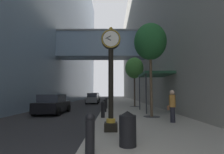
# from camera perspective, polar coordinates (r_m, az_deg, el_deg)

# --- Properties ---
(ground_plane) EXTENTS (110.00, 110.00, 0.00)m
(ground_plane) POSITION_cam_1_polar(r_m,az_deg,el_deg) (29.21, -1.74, -8.61)
(ground_plane) COLOR #262628
(ground_plane) RESTS_ON ground
(sidewalk_right) EXTENTS (5.93, 80.00, 0.14)m
(sidewalk_right) POSITION_cam_1_polar(r_m,az_deg,el_deg) (32.25, 3.77, -8.15)
(sidewalk_right) COLOR #9E998E
(sidewalk_right) RESTS_ON ground
(building_block_left) EXTENTS (21.97, 80.00, 36.83)m
(building_block_left) POSITION_cam_1_polar(r_m,az_deg,el_deg) (38.13, -19.77, 20.96)
(building_block_left) COLOR #758EA8
(building_block_left) RESTS_ON ground
(building_block_right) EXTENTS (9.00, 80.00, 30.39)m
(building_block_right) POSITION_cam_1_polar(r_m,az_deg,el_deg) (36.11, 16.06, 16.89)
(building_block_right) COLOR gray
(building_block_right) RESTS_ON ground
(street_clock) EXTENTS (0.84, 0.55, 4.51)m
(street_clock) POSITION_cam_1_polar(r_m,az_deg,el_deg) (7.50, -0.19, 1.47)
(street_clock) COLOR black
(street_clock) RESTS_ON sidewalk_right
(bollard_nearest) EXTENTS (0.27, 0.27, 1.07)m
(bollard_nearest) POSITION_cam_1_polar(r_m,az_deg,el_deg) (4.90, -7.04, -17.44)
(bollard_nearest) COLOR black
(bollard_nearest) RESTS_ON sidewalk_right
(bollard_third) EXTENTS (0.27, 0.27, 1.07)m
(bollard_third) POSITION_cam_1_polar(r_m,az_deg,el_deg) (11.45, -2.81, -10.41)
(bollard_third) COLOR black
(bollard_third) RESTS_ON sidewalk_right
(bollard_fourth) EXTENTS (0.27, 0.27, 1.07)m
(bollard_fourth) POSITION_cam_1_polar(r_m,az_deg,el_deg) (14.76, -2.13, -9.24)
(bollard_fourth) COLOR black
(bollard_fourth) RESTS_ON sidewalk_right
(bollard_fifth) EXTENTS (0.27, 0.27, 1.07)m
(bollard_fifth) POSITION_cam_1_polar(r_m,az_deg,el_deg) (18.06, -1.71, -8.50)
(bollard_fifth) COLOR black
(bollard_fifth) RESTS_ON sidewalk_right
(street_tree_near) EXTENTS (2.22, 2.22, 6.43)m
(street_tree_near) POSITION_cam_1_polar(r_m,az_deg,el_deg) (12.60, 12.60, 11.09)
(street_tree_near) COLOR #333335
(street_tree_near) RESTS_ON sidewalk_right
(street_tree_mid_near) EXTENTS (2.17, 2.17, 5.80)m
(street_tree_mid_near) POSITION_cam_1_polar(r_m,az_deg,el_deg) (20.83, 7.52, 2.89)
(street_tree_mid_near) COLOR #333335
(street_tree_mid_near) RESTS_ON sidewalk_right
(trash_bin) EXTENTS (0.53, 0.53, 1.05)m
(trash_bin) POSITION_cam_1_polar(r_m,az_deg,el_deg) (5.51, 5.34, -16.34)
(trash_bin) COLOR black
(trash_bin) RESTS_ON sidewalk_right
(pedestrian_walking) EXTENTS (0.51, 0.43, 1.75)m
(pedestrian_walking) POSITION_cam_1_polar(r_m,az_deg,el_deg) (10.17, 19.35, -8.72)
(pedestrian_walking) COLOR #23232D
(pedestrian_walking) RESTS_ON sidewalk_right
(storefront_awning) EXTENTS (2.40, 3.60, 3.30)m
(storefront_awning) POSITION_cam_1_polar(r_m,az_deg,el_deg) (15.57, 14.00, 0.64)
(storefront_awning) COLOR #235138
(storefront_awning) RESTS_ON sidewalk_right
(car_black_near) EXTENTS (2.11, 4.37, 1.60)m
(car_black_near) POSITION_cam_1_polar(r_m,az_deg,el_deg) (15.46, -18.66, -8.49)
(car_black_near) COLOR black
(car_black_near) RESTS_ON ground
(car_silver_mid) EXTENTS (2.02, 4.52, 1.73)m
(car_silver_mid) POSITION_cam_1_polar(r_m,az_deg,el_deg) (40.25, -5.29, -6.46)
(car_silver_mid) COLOR #B7BABF
(car_silver_mid) RESTS_ON ground
(car_grey_far) EXTENTS (1.98, 4.49, 1.69)m
(car_grey_far) POSITION_cam_1_polar(r_m,az_deg,el_deg) (28.48, -6.13, -7.03)
(car_grey_far) COLOR slate
(car_grey_far) RESTS_ON ground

